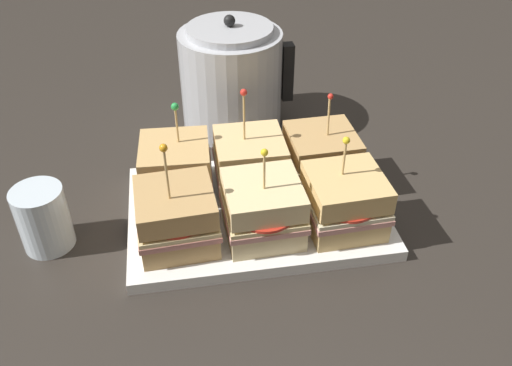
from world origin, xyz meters
name	(u,v)px	position (x,y,z in m)	size (l,w,h in m)	color
ground_plane	(256,215)	(0.00, 0.00, 0.00)	(6.00, 6.00, 0.00)	#2D2823
serving_platter	(256,211)	(0.00, 0.00, 0.01)	(0.38, 0.26, 0.02)	white
sandwich_front_left	(177,217)	(-0.12, -0.06, 0.06)	(0.11, 0.11, 0.17)	tan
sandwich_front_center	(262,209)	(0.00, -0.06, 0.06)	(0.11, 0.11, 0.15)	beige
sandwich_front_right	(344,201)	(0.12, -0.06, 0.06)	(0.11, 0.11, 0.14)	tan
sandwich_back_left	(176,168)	(-0.11, 0.06, 0.06)	(0.11, 0.11, 0.15)	tan
sandwich_back_center	(248,162)	(0.00, 0.06, 0.06)	(0.11, 0.11, 0.17)	#DBB77A
sandwich_back_right	(321,155)	(0.11, 0.06, 0.06)	(0.11, 0.11, 0.15)	tan
kettle_steel	(232,78)	(0.00, 0.28, 0.09)	(0.21, 0.18, 0.21)	#B7BABF
drinking_glass	(43,218)	(-0.30, -0.01, 0.05)	(0.07, 0.07, 0.09)	silver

